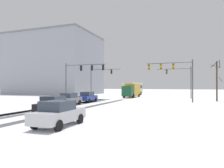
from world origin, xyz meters
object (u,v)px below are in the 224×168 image
(bus_oncoming, at_px, (133,88))
(office_building_far_left_block, at_px, (56,65))
(car_grey_second, at_px, (69,99))
(car_black_third, at_px, (54,105))
(box_truck_delivery, at_px, (132,90))
(bare_tree_sidewalk_far, at_px, (217,79))
(traffic_signal_far_right, at_px, (181,77))
(car_silver_fourth, at_px, (59,113))
(traffic_signal_near_right, at_px, (173,71))
(traffic_signal_far_left, at_px, (99,77))
(car_blue_lead, at_px, (88,97))
(traffic_signal_near_left, at_px, (81,72))

(bus_oncoming, relative_size, office_building_far_left_block, 0.44)
(car_grey_second, bearing_deg, bus_oncoming, 87.31)
(car_black_third, height_order, box_truck_delivery, box_truck_delivery)
(box_truck_delivery, bearing_deg, bare_tree_sidewalk_far, -19.52)
(traffic_signal_far_right, xyz_separation_m, box_truck_delivery, (-10.30, -0.68, -2.85))
(car_silver_fourth, xyz_separation_m, box_truck_delivery, (-3.84, 33.23, 0.82))
(car_grey_second, bearing_deg, traffic_signal_far_right, 58.30)
(traffic_signal_near_right, relative_size, car_silver_fourth, 1.69)
(traffic_signal_far_left, bearing_deg, traffic_signal_far_right, 13.31)
(car_blue_lead, distance_m, car_silver_fourth, 19.14)
(car_silver_fourth, bearing_deg, office_building_far_left_block, 125.47)
(traffic_signal_far_right, relative_size, car_silver_fourth, 1.70)
(car_silver_fourth, height_order, box_truck_delivery, box_truck_delivery)
(traffic_signal_far_right, distance_m, car_grey_second, 25.62)
(car_grey_second, relative_size, car_silver_fourth, 1.01)
(bus_oncoming, bearing_deg, car_black_third, -87.32)
(traffic_signal_far_right, bearing_deg, car_black_third, -109.42)
(traffic_signal_far_right, relative_size, car_grey_second, 1.69)
(bus_oncoming, distance_m, box_truck_delivery, 8.15)
(traffic_signal_far_left, bearing_deg, office_building_far_left_block, 146.59)
(traffic_signal_far_left, distance_m, car_black_third, 26.23)
(office_building_far_left_block, bearing_deg, traffic_signal_near_right, -30.67)
(bare_tree_sidewalk_far, bearing_deg, traffic_signal_near_right, -140.36)
(traffic_signal_far_left, height_order, car_blue_lead, traffic_signal_far_left)
(traffic_signal_near_left, bearing_deg, box_truck_delivery, 68.03)
(traffic_signal_near_left, xyz_separation_m, traffic_signal_near_right, (14.87, 1.96, -0.01))
(car_blue_lead, bearing_deg, office_building_far_left_block, 133.05)
(car_blue_lead, distance_m, office_building_far_left_block, 36.39)
(traffic_signal_near_left, relative_size, bare_tree_sidewalk_far, 1.07)
(office_building_far_left_block, bearing_deg, car_grey_second, -52.26)
(car_black_third, relative_size, bus_oncoming, 0.38)
(traffic_signal_near_left, xyz_separation_m, car_black_third, (5.40, -15.15, -4.02))
(bus_oncoming, bearing_deg, car_grey_second, -92.69)
(traffic_signal_far_right, xyz_separation_m, car_silver_fourth, (-6.47, -33.91, -3.67))
(car_black_third, height_order, bus_oncoming, bus_oncoming)
(car_black_third, xyz_separation_m, car_silver_fourth, (3.80, -4.79, 0.00))
(traffic_signal_near_right, distance_m, traffic_signal_far_right, 12.04)
(traffic_signal_far_left, relative_size, car_blue_lead, 1.62)
(car_silver_fourth, bearing_deg, traffic_signal_near_left, 114.78)
(car_blue_lead, bearing_deg, box_truck_delivery, 78.53)
(car_grey_second, height_order, box_truck_delivery, box_truck_delivery)
(car_silver_fourth, bearing_deg, traffic_signal_far_right, 79.20)
(traffic_signal_near_right, bearing_deg, car_silver_fourth, -104.51)
(box_truck_delivery, bearing_deg, traffic_signal_near_right, -50.01)
(traffic_signal_far_left, xyz_separation_m, traffic_signal_near_right, (15.93, -8.05, 0.35))
(car_blue_lead, height_order, car_grey_second, same)
(car_black_third, bearing_deg, bare_tree_sidewalk_far, 54.47)
(bare_tree_sidewalk_far, bearing_deg, box_truck_delivery, 160.48)
(traffic_signal_far_right, relative_size, box_truck_delivery, 0.94)
(traffic_signal_far_left, relative_size, car_silver_fourth, 1.63)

